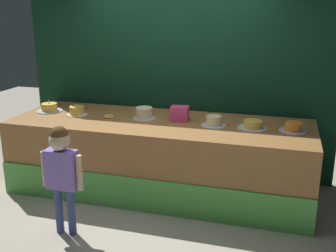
{
  "coord_description": "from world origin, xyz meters",
  "views": [
    {
      "loc": [
        1.41,
        -3.85,
        2.22
      ],
      "look_at": [
        0.18,
        0.37,
        0.92
      ],
      "focal_mm": 43.07,
      "sensor_mm": 36.0,
      "label": 1
    }
  ],
  "objects": [
    {
      "name": "stage_platform",
      "position": [
        0.0,
        0.61,
        0.45
      ],
      "size": [
        3.63,
        1.24,
        0.9
      ],
      "color": "#9E6B38",
      "rests_on": "ground_plane"
    },
    {
      "name": "donut",
      "position": [
        -0.66,
        0.58,
        0.91
      ],
      "size": [
        0.13,
        0.13,
        0.03
      ],
      "primitive_type": "torus",
      "color": "#F2BF4C",
      "rests_on": "stage_platform"
    },
    {
      "name": "child_figure",
      "position": [
        -0.61,
        -0.64,
        0.74
      ],
      "size": [
        0.44,
        0.2,
        1.14
      ],
      "color": "#3F4C8C",
      "rests_on": "ground_plane"
    },
    {
      "name": "pink_box",
      "position": [
        0.22,
        0.71,
        0.98
      ],
      "size": [
        0.23,
        0.19,
        0.17
      ],
      "primitive_type": "cube",
      "rotation": [
        0.0,
        0.0,
        0.1
      ],
      "color": "#E6438A",
      "rests_on": "stage_platform"
    },
    {
      "name": "cake_center_right",
      "position": [
        0.66,
        0.6,
        0.95
      ],
      "size": [
        0.29,
        0.29,
        0.12
      ],
      "color": "silver",
      "rests_on": "stage_platform"
    },
    {
      "name": "cake_far_right",
      "position": [
        1.54,
        0.63,
        0.94
      ],
      "size": [
        0.31,
        0.31,
        0.1
      ],
      "color": "silver",
      "rests_on": "stage_platform"
    },
    {
      "name": "cake_left",
      "position": [
        -1.1,
        0.6,
        0.95
      ],
      "size": [
        0.26,
        0.26,
        0.16
      ],
      "color": "white",
      "rests_on": "stage_platform"
    },
    {
      "name": "cake_right",
      "position": [
        1.1,
        0.62,
        0.94
      ],
      "size": [
        0.33,
        0.33,
        0.13
      ],
      "color": "silver",
      "rests_on": "stage_platform"
    },
    {
      "name": "cake_far_left",
      "position": [
        -1.54,
        0.66,
        0.94
      ],
      "size": [
        0.34,
        0.34,
        0.16
      ],
      "color": "silver",
      "rests_on": "stage_platform"
    },
    {
      "name": "cake_center_left",
      "position": [
        -0.22,
        0.67,
        0.96
      ],
      "size": [
        0.29,
        0.29,
        0.14
      ],
      "color": "silver",
      "rests_on": "stage_platform"
    },
    {
      "name": "ground_plane",
      "position": [
        0.0,
        0.0,
        0.0
      ],
      "size": [
        12.0,
        12.0,
        0.0
      ],
      "primitive_type": "plane",
      "color": "#BCB29E"
    },
    {
      "name": "curtain_backdrop",
      "position": [
        0.0,
        1.32,
        1.32
      ],
      "size": [
        4.2,
        0.08,
        2.64
      ],
      "primitive_type": "cube",
      "color": "#113823",
      "rests_on": "ground_plane"
    }
  ]
}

